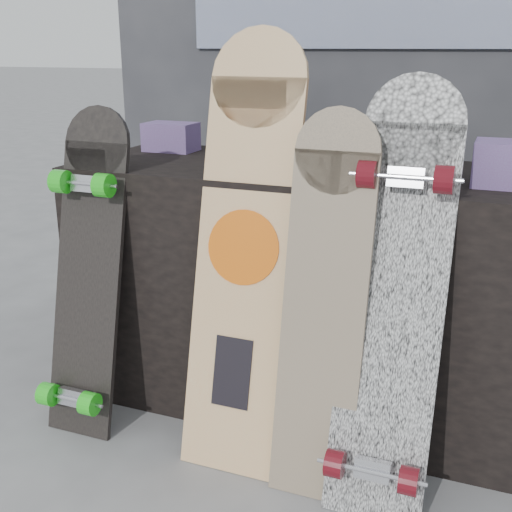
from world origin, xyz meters
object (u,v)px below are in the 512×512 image
at_px(vendor_table, 323,290).
at_px(longboard_geisha, 245,241).
at_px(longboard_cascadia, 395,291).
at_px(skateboard_dark, 87,269).
at_px(longboard_celtic, 325,296).

height_order(vendor_table, longboard_geisha, longboard_geisha).
distance_m(vendor_table, longboard_cascadia, 0.50).
xyz_separation_m(vendor_table, skateboard_dark, (-0.65, -0.37, 0.11)).
bearing_deg(longboard_celtic, vendor_table, 105.66).
distance_m(longboard_cascadia, skateboard_dark, 0.94).
bearing_deg(longboard_celtic, longboard_geisha, 163.71).
xyz_separation_m(longboard_cascadia, skateboard_dark, (-0.93, 0.00, -0.06)).
height_order(longboard_celtic, longboard_cascadia, longboard_cascadia).
bearing_deg(skateboard_dark, longboard_celtic, -2.11).
bearing_deg(vendor_table, longboard_celtic, -74.34).
bearing_deg(vendor_table, skateboard_dark, -150.12).
bearing_deg(skateboard_dark, longboard_cascadia, -0.03).
height_order(longboard_cascadia, skateboard_dark, longboard_cascadia).
bearing_deg(longboard_cascadia, longboard_geisha, 173.75).
distance_m(longboard_celtic, longboard_cascadia, 0.18).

